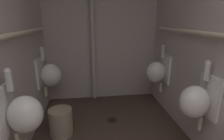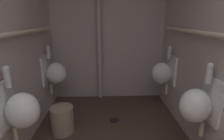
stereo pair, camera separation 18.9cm
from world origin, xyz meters
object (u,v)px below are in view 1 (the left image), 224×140
waste_bin (61,122)px  standpipe_back_wall (93,26)px  urinal_left_far (49,75)px  urinal_right_far (157,71)px  urinal_left_mid (23,113)px  urinal_right_mid (196,101)px  floor_drain (112,120)px

waste_bin → standpipe_back_wall: bearing=65.5°
urinal_left_far → urinal_right_far: same height
waste_bin → urinal_left_far: bearing=110.3°
urinal_left_mid → waste_bin: size_ratio=2.17×
urinal_right_mid → floor_drain: (-0.75, 0.78, -0.63)m
waste_bin → floor_drain: bearing=19.5°
urinal_left_mid → urinal_right_mid: same height
floor_drain → urinal_left_mid: bearing=-137.7°
standpipe_back_wall → waste_bin: (-0.46, -1.01, -1.14)m
standpipe_back_wall → floor_drain: bearing=-73.7°
urinal_right_mid → urinal_right_far: (0.00, 1.06, 0.00)m
floor_drain → standpipe_back_wall: bearing=106.3°
urinal_left_far → floor_drain: size_ratio=5.39×
urinal_left_mid → urinal_right_far: same height
standpipe_back_wall → waste_bin: size_ratio=7.39×
urinal_left_mid → urinal_right_far: 1.98m
urinal_left_mid → standpipe_back_wall: 1.85m
urinal_left_mid → standpipe_back_wall: bearing=67.0°
urinal_right_mid → waste_bin: size_ratio=2.17×
urinal_left_mid → standpipe_back_wall: size_ratio=0.29×
urinal_right_far → waste_bin: (-1.44, -0.52, -0.46)m
urinal_left_mid → floor_drain: urinal_left_mid is taller
urinal_left_mid → urinal_left_far: 1.15m
floor_drain → waste_bin: size_ratio=0.40×
standpipe_back_wall → waste_bin: bearing=-114.5°
urinal_left_far → urinal_left_mid: bearing=-90.0°
urinal_left_far → urinal_right_mid: (1.65, -1.11, 0.00)m
urinal_left_mid → waste_bin: bearing=69.8°
waste_bin → urinal_left_mid: bearing=-110.2°
urinal_right_mid → standpipe_back_wall: (-0.98, 1.55, 0.68)m
urinal_left_mid → waste_bin: urinal_left_mid is taller
urinal_right_mid → urinal_right_far: bearing=90.0°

